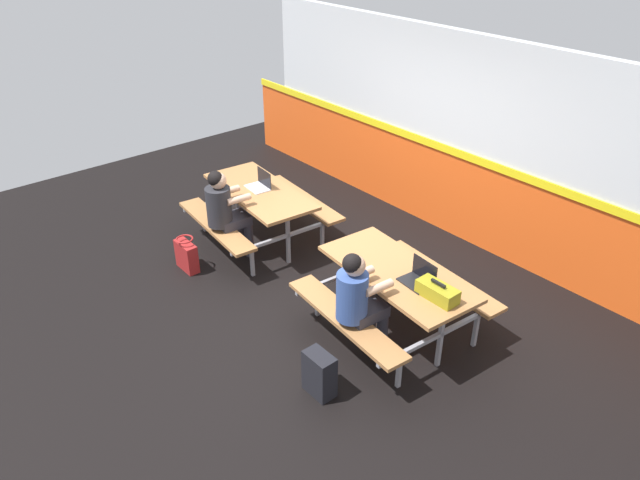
# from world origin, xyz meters

# --- Properties ---
(ground_plane) EXTENTS (10.00, 10.00, 0.02)m
(ground_plane) POSITION_xyz_m (0.00, 0.00, -0.01)
(ground_plane) COLOR black
(accent_backdrop) EXTENTS (8.00, 0.14, 2.60)m
(accent_backdrop) POSITION_xyz_m (0.00, 2.35, 1.25)
(accent_backdrop) COLOR #E55119
(accent_backdrop) RESTS_ON ground
(picnic_table_left) EXTENTS (1.74, 1.69, 0.74)m
(picnic_table_left) POSITION_xyz_m (-1.20, 0.24, 0.57)
(picnic_table_left) COLOR #9E6B3D
(picnic_table_left) RESTS_ON ground
(picnic_table_right) EXTENTS (1.74, 1.69, 0.74)m
(picnic_table_right) POSITION_xyz_m (1.20, 0.21, 0.57)
(picnic_table_right) COLOR #9E6B3D
(picnic_table_right) RESTS_ON ground
(student_nearer) EXTENTS (0.39, 0.53, 1.21)m
(student_nearer) POSITION_xyz_m (-1.11, -0.33, 0.71)
(student_nearer) COLOR #2D2D38
(student_nearer) RESTS_ON ground
(student_further) EXTENTS (0.39, 0.53, 1.21)m
(student_further) POSITION_xyz_m (1.24, -0.35, 0.71)
(student_further) COLOR #2D2D38
(student_further) RESTS_ON ground
(laptop_silver) EXTENTS (0.34, 0.25, 0.22)m
(laptop_silver) POSITION_xyz_m (-1.25, 0.28, 0.79)
(laptop_silver) COLOR silver
(laptop_silver) RESTS_ON picnic_table_left
(laptop_dark) EXTENTS (0.34, 0.25, 0.22)m
(laptop_dark) POSITION_xyz_m (1.47, 0.23, 0.79)
(laptop_dark) COLOR black
(laptop_dark) RESTS_ON picnic_table_right
(toolbox_grey) EXTENTS (0.40, 0.18, 0.18)m
(toolbox_grey) POSITION_xyz_m (1.75, 0.16, 0.81)
(toolbox_grey) COLOR olive
(toolbox_grey) RESTS_ON picnic_table_right
(backpack_dark) EXTENTS (0.30, 0.22, 0.44)m
(backpack_dark) POSITION_xyz_m (1.39, -0.95, 0.22)
(backpack_dark) COLOR black
(backpack_dark) RESTS_ON ground
(tote_bag_bright) EXTENTS (0.34, 0.21, 0.43)m
(tote_bag_bright) POSITION_xyz_m (-1.22, -0.85, 0.19)
(tote_bag_bright) COLOR maroon
(tote_bag_bright) RESTS_ON ground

